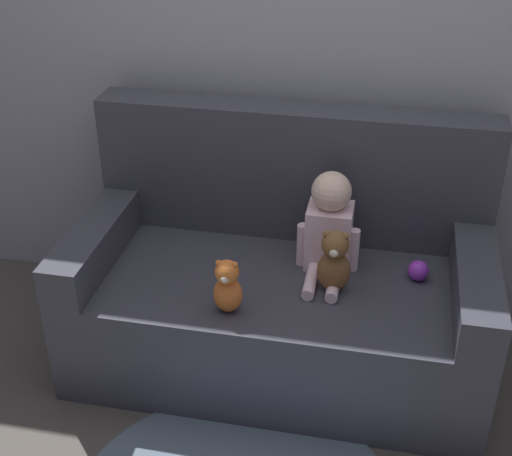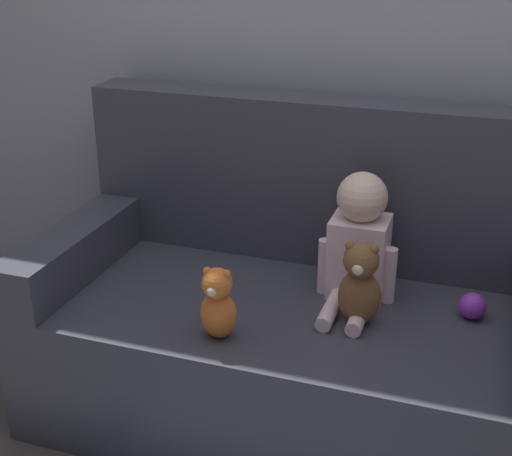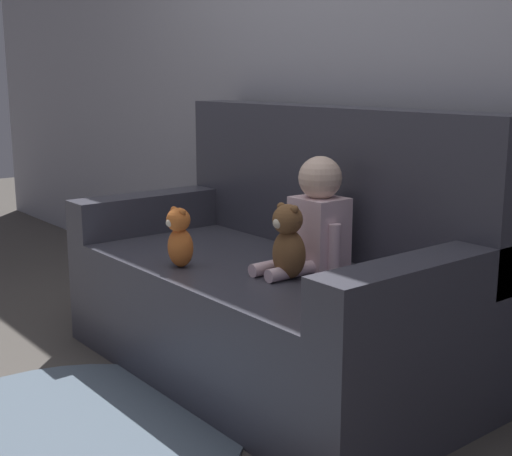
{
  "view_description": "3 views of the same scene",
  "coord_description": "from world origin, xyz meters",
  "px_view_note": "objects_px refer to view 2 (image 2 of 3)",
  "views": [
    {
      "loc": [
        0.39,
        -2.36,
        2.07
      ],
      "look_at": [
        -0.1,
        0.01,
        0.64
      ],
      "focal_mm": 50.0,
      "sensor_mm": 36.0,
      "label": 1
    },
    {
      "loc": [
        0.54,
        -1.95,
        1.56
      ],
      "look_at": [
        -0.11,
        -0.05,
        0.7
      ],
      "focal_mm": 50.0,
      "sensor_mm": 36.0,
      "label": 2
    },
    {
      "loc": [
        2.03,
        -1.67,
        1.15
      ],
      "look_at": [
        0.08,
        -0.11,
        0.61
      ],
      "focal_mm": 50.0,
      "sensor_mm": 36.0,
      "label": 3
    }
  ],
  "objects_px": {
    "teddy_bear_brown": "(360,284)",
    "plush_toy_side": "(218,304)",
    "toy_ball": "(473,306)",
    "person_baby": "(359,243)",
    "couch": "(299,317)"
  },
  "relations": [
    {
      "from": "teddy_bear_brown",
      "to": "toy_ball",
      "type": "relative_size",
      "value": 3.23
    },
    {
      "from": "plush_toy_side",
      "to": "toy_ball",
      "type": "height_order",
      "value": "plush_toy_side"
    },
    {
      "from": "toy_ball",
      "to": "person_baby",
      "type": "bearing_deg",
      "value": 175.15
    },
    {
      "from": "couch",
      "to": "teddy_bear_brown",
      "type": "distance_m",
      "value": 0.36
    },
    {
      "from": "couch",
      "to": "plush_toy_side",
      "type": "relative_size",
      "value": 7.45
    },
    {
      "from": "couch",
      "to": "toy_ball",
      "type": "distance_m",
      "value": 0.57
    },
    {
      "from": "person_baby",
      "to": "plush_toy_side",
      "type": "bearing_deg",
      "value": -130.37
    },
    {
      "from": "couch",
      "to": "teddy_bear_brown",
      "type": "bearing_deg",
      "value": -33.67
    },
    {
      "from": "plush_toy_side",
      "to": "toy_ball",
      "type": "distance_m",
      "value": 0.78
    },
    {
      "from": "teddy_bear_brown",
      "to": "person_baby",
      "type": "bearing_deg",
      "value": 103.65
    },
    {
      "from": "teddy_bear_brown",
      "to": "plush_toy_side",
      "type": "xyz_separation_m",
      "value": [
        -0.37,
        -0.21,
        -0.02
      ]
    },
    {
      "from": "teddy_bear_brown",
      "to": "toy_ball",
      "type": "distance_m",
      "value": 0.36
    },
    {
      "from": "teddy_bear_brown",
      "to": "plush_toy_side",
      "type": "bearing_deg",
      "value": -150.16
    },
    {
      "from": "person_baby",
      "to": "teddy_bear_brown",
      "type": "relative_size",
      "value": 1.55
    },
    {
      "from": "plush_toy_side",
      "to": "toy_ball",
      "type": "bearing_deg",
      "value": 27.01
    }
  ]
}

